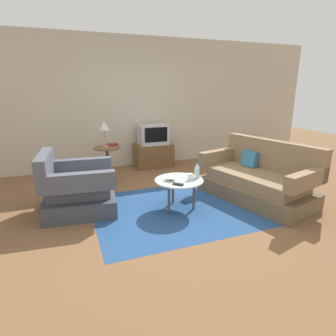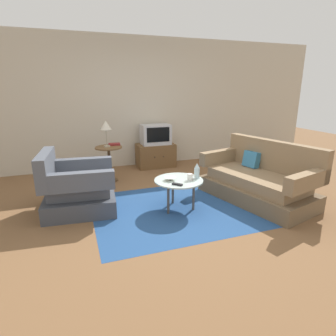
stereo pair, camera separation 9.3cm
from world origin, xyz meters
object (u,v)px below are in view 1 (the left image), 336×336
(book, at_px, (113,144))
(couch, at_px, (258,180))
(tv_stand, at_px, (153,155))
(mug, at_px, (191,177))
(armchair, at_px, (76,191))
(side_table, at_px, (107,157))
(table_lamp, at_px, (104,126))
(bowl, at_px, (171,179))
(television, at_px, (153,135))
(tv_remote_dark, at_px, (178,184))
(vase, at_px, (197,171))
(coffee_table, at_px, (179,183))

(book, bearing_deg, couch, -37.11)
(tv_stand, height_order, mug, mug)
(armchair, height_order, side_table, armchair)
(couch, xyz_separation_m, table_lamp, (-2.08, 1.63, 0.73))
(bowl, bearing_deg, television, 78.14)
(bowl, xyz_separation_m, tv_remote_dark, (0.02, -0.22, -0.01))
(tv_stand, height_order, bowl, tv_stand)
(television, height_order, table_lamp, table_lamp)
(armchair, relative_size, vase, 4.61)
(armchair, height_order, tv_remote_dark, armchair)
(tv_stand, height_order, television, television)
(table_lamp, distance_m, bowl, 1.77)
(book, bearing_deg, television, 34.15)
(television, bearing_deg, bowl, -101.86)
(side_table, height_order, television, television)
(bowl, relative_size, book, 0.76)
(table_lamp, distance_m, book, 0.41)
(armchair, relative_size, coffee_table, 1.49)
(armchair, distance_m, television, 2.50)
(armchair, relative_size, couch, 0.55)
(mug, bearing_deg, tv_stand, 85.04)
(coffee_table, height_order, television, television)
(coffee_table, height_order, mug, mug)
(tv_remote_dark, bearing_deg, mug, -107.23)
(television, bearing_deg, side_table, -148.93)
(vase, xyz_separation_m, bowl, (-0.39, 0.04, -0.08))
(table_lamp, bearing_deg, tv_remote_dark, -69.08)
(coffee_table, bearing_deg, mug, -26.42)
(table_lamp, relative_size, tv_remote_dark, 3.46)
(television, xyz_separation_m, vase, (-0.08, -2.24, -0.16))
(table_lamp, bearing_deg, tv_stand, 30.91)
(armchair, bearing_deg, tv_remote_dark, 68.40)
(television, height_order, vase, television)
(book, bearing_deg, tv_stand, 34.70)
(couch, height_order, bowl, couch)
(armchair, relative_size, bowl, 6.12)
(tv_stand, distance_m, vase, 2.28)
(television, relative_size, table_lamp, 1.30)
(armchair, bearing_deg, couch, 84.37)
(side_table, xyz_separation_m, tv_remote_dark, (0.65, -1.76, -0.02))
(vase, bearing_deg, bowl, 174.03)
(coffee_table, bearing_deg, armchair, 161.79)
(bowl, bearing_deg, armchair, 160.97)
(coffee_table, distance_m, bowl, 0.14)
(mug, bearing_deg, couch, 0.21)
(couch, distance_m, tv_remote_dark, 1.42)
(couch, distance_m, vase, 1.07)
(tv_stand, relative_size, mug, 6.53)
(coffee_table, bearing_deg, tv_remote_dark, -116.10)
(vase, distance_m, book, 1.93)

